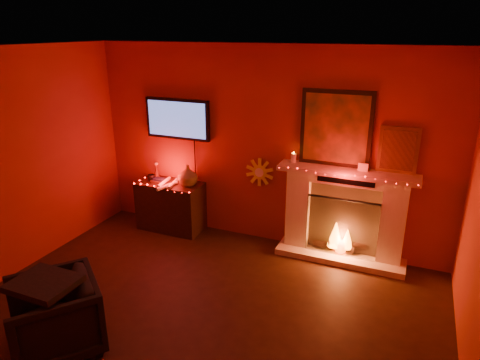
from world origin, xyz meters
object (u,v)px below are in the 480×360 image
(fireplace, at_px, (344,206))
(console_table, at_px, (172,203))
(armchair, at_px, (55,317))
(sunburst_clock, at_px, (260,172))
(tv, at_px, (178,119))

(fireplace, xyz_separation_m, console_table, (-2.50, -0.13, -0.31))
(fireplace, distance_m, console_table, 2.52)
(armchair, bearing_deg, console_table, 136.73)
(sunburst_clock, xyz_separation_m, console_table, (-1.30, -0.22, -0.59))
(sunburst_clock, relative_size, armchair, 0.51)
(tv, xyz_separation_m, armchair, (0.30, -2.85, -1.29))
(fireplace, relative_size, console_table, 2.11)
(sunburst_clock, bearing_deg, armchair, -108.30)
(fireplace, height_order, console_table, fireplace)
(sunburst_clock, xyz_separation_m, armchair, (-0.95, -2.87, -0.64))
(tv, distance_m, console_table, 1.25)
(tv, bearing_deg, console_table, -106.09)
(tv, height_order, console_table, tv)
(console_table, bearing_deg, fireplace, 2.93)
(tv, height_order, sunburst_clock, tv)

